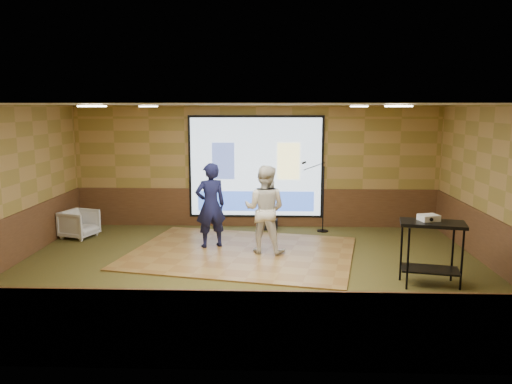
{
  "coord_description": "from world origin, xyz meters",
  "views": [
    {
      "loc": [
        0.43,
        -8.74,
        2.96
      ],
      "look_at": [
        0.09,
        0.96,
        1.3
      ],
      "focal_mm": 35.0,
      "sensor_mm": 36.0,
      "label": 1
    }
  ],
  "objects_px": {
    "projector_screen": "(256,168)",
    "dance_floor": "(242,253)",
    "duffel_bag": "(269,224)",
    "mic_stand": "(321,211)",
    "av_table": "(432,240)",
    "player_left": "(211,205)",
    "banquet_chair": "(79,224)",
    "player_right": "(265,209)",
    "projector": "(429,218)"
  },
  "relations": [
    {
      "from": "projector",
      "to": "mic_stand",
      "type": "bearing_deg",
      "value": 97.61
    },
    {
      "from": "player_left",
      "to": "dance_floor",
      "type": "bearing_deg",
      "value": 126.65
    },
    {
      "from": "dance_floor",
      "to": "projector_screen",
      "type": "bearing_deg",
      "value": 84.95
    },
    {
      "from": "projector_screen",
      "to": "av_table",
      "type": "xyz_separation_m",
      "value": [
        3.07,
        -4.07,
        -0.69
      ]
    },
    {
      "from": "dance_floor",
      "to": "player_right",
      "type": "xyz_separation_m",
      "value": [
        0.47,
        0.02,
        0.91
      ]
    },
    {
      "from": "player_left",
      "to": "banquet_chair",
      "type": "distance_m",
      "value": 3.26
    },
    {
      "from": "projector_screen",
      "to": "mic_stand",
      "type": "height_order",
      "value": "projector_screen"
    },
    {
      "from": "player_left",
      "to": "projector",
      "type": "xyz_separation_m",
      "value": [
        3.91,
        -2.01,
        0.21
      ]
    },
    {
      "from": "projector_screen",
      "to": "dance_floor",
      "type": "relative_size",
      "value": 0.75
    },
    {
      "from": "projector_screen",
      "to": "banquet_chair",
      "type": "distance_m",
      "value": 4.34
    },
    {
      "from": "projector_screen",
      "to": "dance_floor",
      "type": "height_order",
      "value": "projector_screen"
    },
    {
      "from": "banquet_chair",
      "to": "dance_floor",
      "type": "bearing_deg",
      "value": -87.95
    },
    {
      "from": "projector_screen",
      "to": "player_left",
      "type": "height_order",
      "value": "projector_screen"
    },
    {
      "from": "player_right",
      "to": "banquet_chair",
      "type": "distance_m",
      "value": 4.44
    },
    {
      "from": "projector",
      "to": "player_left",
      "type": "bearing_deg",
      "value": 138.03
    },
    {
      "from": "dance_floor",
      "to": "mic_stand",
      "type": "xyz_separation_m",
      "value": [
        1.78,
        1.9,
        0.48
      ]
    },
    {
      "from": "dance_floor",
      "to": "mic_stand",
      "type": "bearing_deg",
      "value": 46.93
    },
    {
      "from": "player_left",
      "to": "projector_screen",
      "type": "bearing_deg",
      "value": -137.99
    },
    {
      "from": "projector_screen",
      "to": "mic_stand",
      "type": "bearing_deg",
      "value": -15.75
    },
    {
      "from": "projector_screen",
      "to": "av_table",
      "type": "distance_m",
      "value": 5.14
    },
    {
      "from": "banquet_chair",
      "to": "mic_stand",
      "type": "bearing_deg",
      "value": -63.49
    },
    {
      "from": "mic_stand",
      "to": "player_right",
      "type": "bearing_deg",
      "value": -124.11
    },
    {
      "from": "projector",
      "to": "banquet_chair",
      "type": "relative_size",
      "value": 0.43
    },
    {
      "from": "dance_floor",
      "to": "banquet_chair",
      "type": "relative_size",
      "value": 6.3
    },
    {
      "from": "projector_screen",
      "to": "av_table",
      "type": "relative_size",
      "value": 3.05
    },
    {
      "from": "projector_screen",
      "to": "player_left",
      "type": "bearing_deg",
      "value": -114.18
    },
    {
      "from": "projector_screen",
      "to": "av_table",
      "type": "bearing_deg",
      "value": -52.98
    },
    {
      "from": "player_left",
      "to": "duffel_bag",
      "type": "relative_size",
      "value": 4.4
    },
    {
      "from": "dance_floor",
      "to": "duffel_bag",
      "type": "relative_size",
      "value": 10.92
    },
    {
      "from": "player_left",
      "to": "duffel_bag",
      "type": "bearing_deg",
      "value": -149.77
    },
    {
      "from": "projector_screen",
      "to": "projector",
      "type": "relative_size",
      "value": 10.96
    },
    {
      "from": "av_table",
      "to": "duffel_bag",
      "type": "relative_size",
      "value": 2.68
    },
    {
      "from": "dance_floor",
      "to": "player_right",
      "type": "height_order",
      "value": "player_right"
    },
    {
      "from": "projector_screen",
      "to": "player_left",
      "type": "xyz_separation_m",
      "value": [
        -0.88,
        -1.96,
        -0.55
      ]
    },
    {
      "from": "dance_floor",
      "to": "duffel_bag",
      "type": "distance_m",
      "value": 2.13
    },
    {
      "from": "mic_stand",
      "to": "banquet_chair",
      "type": "xyz_separation_m",
      "value": [
        -5.57,
        -0.78,
        -0.17
      ]
    },
    {
      "from": "projector_screen",
      "to": "mic_stand",
      "type": "relative_size",
      "value": 1.95
    },
    {
      "from": "dance_floor",
      "to": "player_right",
      "type": "distance_m",
      "value": 1.02
    },
    {
      "from": "player_left",
      "to": "mic_stand",
      "type": "xyz_separation_m",
      "value": [
        2.45,
        1.52,
        -0.43
      ]
    },
    {
      "from": "av_table",
      "to": "projector",
      "type": "distance_m",
      "value": 0.37
    },
    {
      "from": "av_table",
      "to": "mic_stand",
      "type": "distance_m",
      "value": 3.93
    },
    {
      "from": "projector_screen",
      "to": "dance_floor",
      "type": "bearing_deg",
      "value": -95.05
    },
    {
      "from": "dance_floor",
      "to": "av_table",
      "type": "relative_size",
      "value": 4.08
    },
    {
      "from": "player_left",
      "to": "av_table",
      "type": "bearing_deg",
      "value": 128.16
    },
    {
      "from": "projector",
      "to": "banquet_chair",
      "type": "height_order",
      "value": "projector"
    },
    {
      "from": "projector_screen",
      "to": "projector",
      "type": "height_order",
      "value": "projector_screen"
    },
    {
      "from": "projector_screen",
      "to": "dance_floor",
      "type": "xyz_separation_m",
      "value": [
        -0.21,
        -2.35,
        -1.46
      ]
    },
    {
      "from": "projector_screen",
      "to": "banquet_chair",
      "type": "height_order",
      "value": "projector_screen"
    },
    {
      "from": "dance_floor",
      "to": "banquet_chair",
      "type": "distance_m",
      "value": 3.97
    },
    {
      "from": "duffel_bag",
      "to": "mic_stand",
      "type": "bearing_deg",
      "value": -7.13
    }
  ]
}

